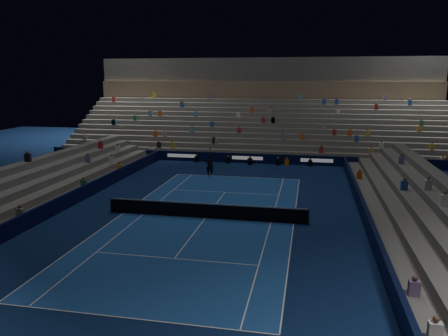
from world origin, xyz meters
The scene contains 11 objects.
ground centered at (0.00, 0.00, 0.00)m, with size 90.00×90.00×0.00m, color #0B1D47.
court_surface centered at (0.00, 0.00, 0.01)m, with size 10.97×23.77×0.01m, color #1B4895.
sponsor_barrier_far centered at (0.00, 18.50, 0.50)m, with size 44.00×0.25×1.00m, color black.
sponsor_barrier_east centered at (9.70, 0.00, 0.50)m, with size 0.25×37.00×1.00m, color black.
sponsor_barrier_west centered at (-9.70, 0.00, 0.50)m, with size 0.25×37.00×1.00m, color black.
grandstand_main centered at (0.00, 27.90, 3.38)m, with size 44.00×15.20×11.20m.
grandstand_east centered at (13.17, 0.00, 0.92)m, with size 5.00×37.00×2.50m.
grandstand_west centered at (-13.17, 0.00, 0.92)m, with size 5.00×37.00×2.50m.
tennis_net centered at (0.00, 0.00, 0.50)m, with size 12.90×0.10×1.10m.
tennis_player centered at (-2.44, 11.75, 0.97)m, with size 0.70×0.46×1.93m, color black.
broadcast_camera centered at (0.36, 17.69, 0.31)m, with size 0.58×0.97×0.61m.
Camera 1 is at (6.24, -25.45, 8.63)m, focal length 35.03 mm.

